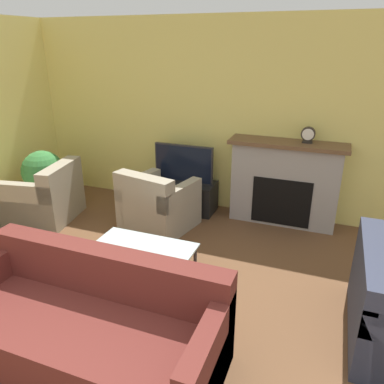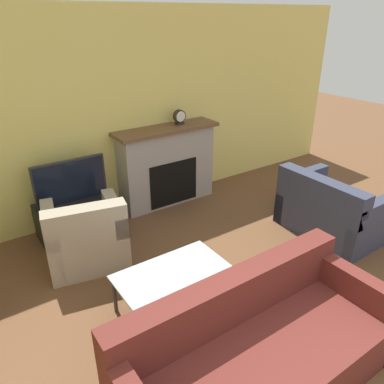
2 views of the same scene
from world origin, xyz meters
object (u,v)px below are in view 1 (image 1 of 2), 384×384
object	(u,v)px
potted_plant	(43,173)
coffee_table	(139,254)
tv	(184,164)
armchair_accent	(157,207)
armchair_by_window	(45,199)
mantel_clock	(308,135)
couch_sectional	(88,328)

from	to	relation	value
potted_plant	coffee_table	bearing A→B (deg)	-28.17
tv	armchair_accent	bearing A→B (deg)	-98.81
armchair_by_window	armchair_accent	bearing A→B (deg)	90.49
armchair_accent	potted_plant	xyz separation A→B (m)	(-1.79, -0.07, 0.29)
armchair_by_window	coffee_table	xyz separation A→B (m)	(2.01, -0.93, 0.08)
tv	armchair_accent	size ratio (longest dim) A/B	0.89
coffee_table	mantel_clock	size ratio (longest dim) A/B	5.05
couch_sectional	coffee_table	size ratio (longest dim) A/B	2.04
armchair_by_window	couch_sectional	bearing A→B (deg)	36.97
couch_sectional	armchair_by_window	distance (m)	2.84
tv	coffee_table	xyz separation A→B (m)	(0.30, -1.93, -0.35)
armchair_by_window	mantel_clock	xyz separation A→B (m)	(3.38, 1.10, 0.96)
coffee_table	mantel_clock	distance (m)	2.61
tv	couch_sectional	distance (m)	2.97
tv	couch_sectional	xyz separation A→B (m)	(0.38, -2.91, -0.43)
armchair_by_window	coffee_table	bearing A→B (deg)	54.60
coffee_table	mantel_clock	xyz separation A→B (m)	(1.37, 2.04, 0.88)
mantel_clock	armchair_by_window	bearing A→B (deg)	-161.88
mantel_clock	potted_plant	bearing A→B (deg)	-166.41
mantel_clock	coffee_table	bearing A→B (deg)	-123.81
potted_plant	mantel_clock	size ratio (longest dim) A/B	4.40
armchair_by_window	armchair_accent	size ratio (longest dim) A/B	1.03
coffee_table	armchair_accent	bearing A→B (deg)	107.96
armchair_accent	mantel_clock	size ratio (longest dim) A/B	4.77
tv	coffee_table	size ratio (longest dim) A/B	0.84
tv	coffee_table	distance (m)	1.98
potted_plant	armchair_accent	bearing A→B (deg)	2.17
coffee_table	tv	bearing A→B (deg)	98.81
tv	armchair_by_window	bearing A→B (deg)	-149.94
potted_plant	tv	bearing A→B (deg)	21.48
couch_sectional	coffee_table	distance (m)	1.00
armchair_accent	potted_plant	bearing A→B (deg)	14.28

